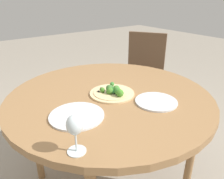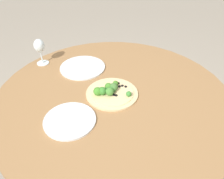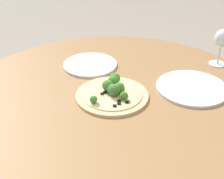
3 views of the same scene
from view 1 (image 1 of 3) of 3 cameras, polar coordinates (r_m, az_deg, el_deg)
The scene contains 6 objects.
dining_table at distance 1.34m, azimuth -0.63°, elevation -3.50°, with size 1.22×1.22×0.75m.
chair at distance 2.27m, azimuth 8.06°, elevation 3.19°, with size 0.55×0.55×0.94m.
pizza at distance 1.30m, azimuth 0.14°, elevation -0.65°, with size 0.27×0.27×0.06m.
wine_glass at distance 0.82m, azimuth -9.69°, elevation -9.59°, with size 0.07×0.07×0.16m.
plate_near at distance 1.09m, azimuth -9.19°, elevation -6.74°, with size 0.27×0.27×0.01m.
plate_far at distance 1.24m, azimuth 11.46°, elevation -3.10°, with size 0.23×0.23×0.01m.
Camera 1 is at (-0.70, -0.96, 1.31)m, focal length 35.00 mm.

